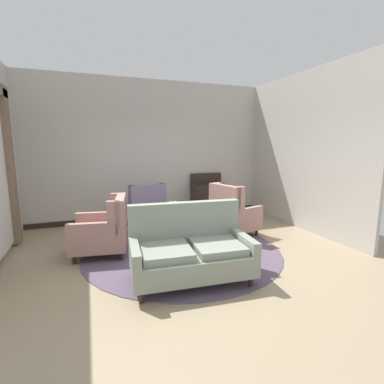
{
  "coord_description": "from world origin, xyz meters",
  "views": [
    {
      "loc": [
        -1.48,
        -4.16,
        1.85
      ],
      "look_at": [
        0.21,
        0.38,
        1.02
      ],
      "focal_mm": 26.24,
      "sensor_mm": 36.0,
      "label": 1
    }
  ],
  "objects": [
    {
      "name": "wall_right",
      "position": [
        2.92,
        0.81,
        1.69
      ],
      "size": [
        0.08,
        3.78,
        3.37
      ],
      "primitive_type": "cube",
      "color": "#BCB7AD",
      "rests_on": "ground"
    },
    {
      "name": "baseboard_back",
      "position": [
        0.0,
        2.65,
        0.06
      ],
      "size": [
        5.85,
        0.03,
        0.12
      ],
      "primitive_type": "cube",
      "color": "black",
      "rests_on": "ground"
    },
    {
      "name": "area_rug",
      "position": [
        0.0,
        0.3,
        0.01
      ],
      "size": [
        3.4,
        3.4,
        0.01
      ],
      "primitive_type": "cylinder",
      "color": "#5B4C60",
      "rests_on": "ground"
    },
    {
      "name": "armchair_near_sideboard",
      "position": [
        -0.35,
        1.83,
        0.43
      ],
      "size": [
        0.85,
        0.88,
        1.02
      ],
      "rotation": [
        0.0,
        0.0,
        3.26
      ],
      "color": "slate",
      "rests_on": "ground"
    },
    {
      "name": "settee",
      "position": [
        -0.24,
        -0.75,
        0.41
      ],
      "size": [
        1.68,
        0.99,
        1.03
      ],
      "rotation": [
        0.0,
        0.0,
        -0.09
      ],
      "color": "gray",
      "rests_on": "ground"
    },
    {
      "name": "sideboard",
      "position": [
        1.41,
        2.41,
        0.48
      ],
      "size": [
        0.86,
        0.39,
        1.1
      ],
      "color": "black",
      "rests_on": "ground"
    },
    {
      "name": "ground",
      "position": [
        0.0,
        0.0,
        0.0
      ],
      "size": [
        8.18,
        8.18,
        0.0
      ],
      "primitive_type": "plane",
      "color": "#9E896B"
    },
    {
      "name": "wall_back",
      "position": [
        0.0,
        2.7,
        1.69
      ],
      "size": [
        6.01,
        0.08,
        3.37
      ],
      "primitive_type": "cube",
      "color": "#BCB7AD",
      "rests_on": "ground"
    },
    {
      "name": "armchair_near_window",
      "position": [
        -1.29,
        0.6,
        0.42
      ],
      "size": [
        0.99,
        0.94,
        0.99
      ],
      "rotation": [
        0.0,
        0.0,
        4.55
      ],
      "color": "tan",
      "rests_on": "ground"
    },
    {
      "name": "porcelain_vase",
      "position": [
        -0.12,
        0.43,
        0.64
      ],
      "size": [
        0.2,
        0.2,
        0.38
      ],
      "color": "beige",
      "rests_on": "coffee_table"
    },
    {
      "name": "side_table",
      "position": [
        0.76,
        0.48,
        0.42
      ],
      "size": [
        0.48,
        0.48,
        0.7
      ],
      "color": "black",
      "rests_on": "ground"
    },
    {
      "name": "coffee_table",
      "position": [
        -0.1,
        0.48,
        0.38
      ],
      "size": [
        0.82,
        0.82,
        0.47
      ],
      "color": "black",
      "rests_on": "ground"
    },
    {
      "name": "armchair_back_corner",
      "position": [
        1.21,
        0.74,
        0.45
      ],
      "size": [
        0.96,
        0.95,
        1.07
      ],
      "rotation": [
        0.0,
        0.0,
        1.83
      ],
      "color": "tan",
      "rests_on": "ground"
    }
  ]
}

